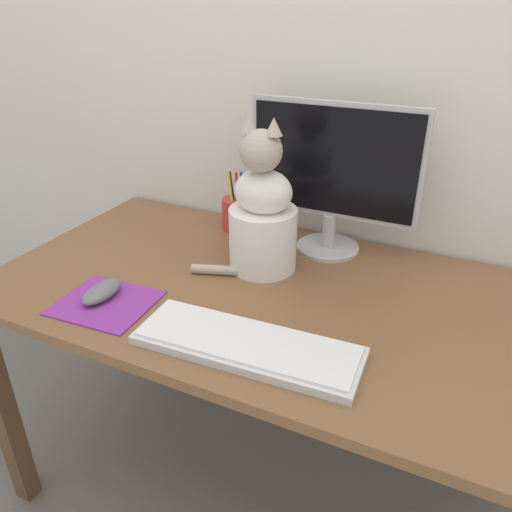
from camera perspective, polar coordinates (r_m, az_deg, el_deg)
The scene contains 9 objects.
ground_plane at distance 1.66m, azimuth 1.49°, elevation -25.04°, with size 12.00×12.00×0.00m, color slate.
wall_back at distance 1.38m, azimuth 9.45°, elevation 24.42°, with size 7.00×0.04×2.50m.
desk at distance 1.23m, azimuth 1.84°, elevation -7.42°, with size 1.36×0.72×0.70m.
monitor at distance 1.30m, azimuth 8.80°, elevation 9.46°, with size 0.45×0.17×0.40m.
keyboard at distance 0.99m, azimuth -1.01°, elevation -10.10°, with size 0.46×0.17×0.02m.
mousepad_left at distance 1.18m, azimuth -16.79°, elevation -5.15°, with size 0.22×0.20×0.00m.
computer_mouse_left at distance 1.19m, azimuth -17.23°, elevation -3.92°, with size 0.06×0.11×0.03m.
cat at distance 1.22m, azimuth 0.72°, elevation 4.63°, with size 0.24×0.20×0.38m.
pen_cup at distance 1.47m, azimuth -2.37°, elevation 4.89°, with size 0.08×0.08×0.18m.
Camera 1 is at (0.40, -0.93, 1.32)m, focal length 35.00 mm.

